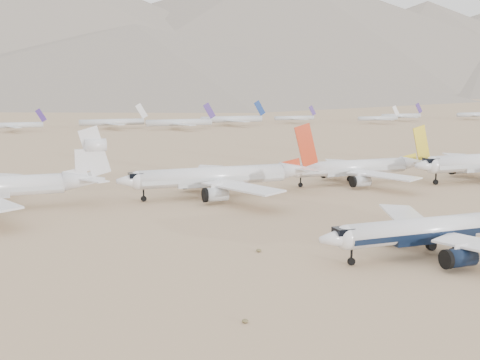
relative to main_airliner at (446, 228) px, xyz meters
The scene contains 8 objects.
ground 4.99m from the main_airliner, 96.69° to the right, with size 7000.00×7000.00×0.00m, color #977658.
main_airliner is the anchor object (origin of this frame).
row2_gold_tail 75.41m from the main_airliner, 70.60° to the left, with size 48.18×47.12×17.15m.
row2_orange_tail 68.70m from the main_airliner, 106.90° to the left, with size 53.37×52.21×19.04m.
distant_storage_row 305.99m from the main_airliner, 91.25° to the left, with size 571.55×65.24×15.15m.
mountain_range 1658.17m from the main_airliner, 87.57° to the left, with size 7354.00×3024.00×470.00m.
foothills 1219.51m from the main_airliner, 64.39° to the left, with size 4637.50×1395.00×155.00m.
desert_scrub 40.52m from the main_airliner, 139.36° to the right, with size 206.06×121.67×0.63m.
Camera 1 is at (-69.72, -82.67, 30.27)m, focal length 45.00 mm.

